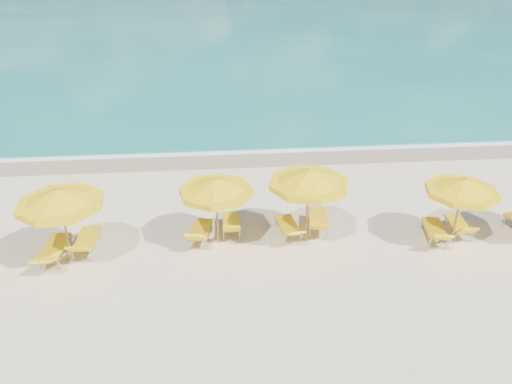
{
  "coord_description": "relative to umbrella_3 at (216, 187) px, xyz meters",
  "views": [
    {
      "loc": [
        -1.3,
        -13.06,
        8.64
      ],
      "look_at": [
        0.0,
        1.5,
        1.2
      ],
      "focal_mm": 35.0,
      "sensor_mm": 36.0,
      "label": 1
    }
  ],
  "objects": [
    {
      "name": "ground_plane",
      "position": [
        1.3,
        -0.42,
        -1.98
      ],
      "size": [
        120.0,
        120.0,
        0.0
      ],
      "primitive_type": "plane",
      "color": "beige"
    },
    {
      "name": "ocean",
      "position": [
        1.3,
        47.58,
        -1.98
      ],
      "size": [
        120.0,
        80.0,
        0.3
      ],
      "primitive_type": "cube",
      "color": "#147468",
      "rests_on": "ground"
    },
    {
      "name": "wet_sand_band",
      "position": [
        1.3,
        6.98,
        -1.98
      ],
      "size": [
        120.0,
        2.6,
        0.01
      ],
      "primitive_type": "cube",
      "color": "tan",
      "rests_on": "ground"
    },
    {
      "name": "foam_line",
      "position": [
        1.3,
        7.78,
        -1.98
      ],
      "size": [
        120.0,
        1.2,
        0.03
      ],
      "primitive_type": "cube",
      "color": "white",
      "rests_on": "ground"
    },
    {
      "name": "whitecap_near",
      "position": [
        -4.7,
        16.58,
        -1.98
      ],
      "size": [
        14.0,
        0.36,
        0.05
      ],
      "primitive_type": "cube",
      "color": "white",
      "rests_on": "ground"
    },
    {
      "name": "whitecap_far",
      "position": [
        9.3,
        23.58,
        -1.98
      ],
      "size": [
        18.0,
        0.3,
        0.05
      ],
      "primitive_type": "cube",
      "color": "white",
      "rests_on": "ground"
    },
    {
      "name": "umbrella_2",
      "position": [
        -4.4,
        -0.64,
        0.14
      ],
      "size": [
        3.07,
        3.07,
        2.48
      ],
      "rotation": [
        0.0,
        0.0,
        -0.3
      ],
      "color": "tan",
      "rests_on": "ground"
    },
    {
      "name": "umbrella_3",
      "position": [
        0.0,
        0.0,
        0.0
      ],
      "size": [
        2.59,
        2.59,
        2.32
      ],
      "rotation": [
        0.0,
        0.0,
        -0.14
      ],
      "color": "tan",
      "rests_on": "ground"
    },
    {
      "name": "umbrella_4",
      "position": [
        2.81,
        -0.08,
        0.19
      ],
      "size": [
        2.77,
        2.77,
        2.54
      ],
      "rotation": [
        0.0,
        0.0,
        0.11
      ],
      "color": "tan",
      "rests_on": "ground"
    },
    {
      "name": "umbrella_5",
      "position": [
        7.45,
        -0.58,
        -0.05
      ],
      "size": [
        2.53,
        2.53,
        2.26
      ],
      "rotation": [
        0.0,
        0.0,
        0.15
      ],
      "color": "tan",
      "rests_on": "ground"
    },
    {
      "name": "lounger_2_left",
      "position": [
        -4.91,
        -0.44,
        -1.75
      ],
      "size": [
        0.71,
        1.97,
        0.71
      ],
      "rotation": [
        0.0,
        0.0,
        -0.04
      ],
      "color": "#A5A8AD",
      "rests_on": "ground"
    },
    {
      "name": "lounger_2_right",
      "position": [
        -4.04,
        -0.11,
        -1.74
      ],
      "size": [
        0.69,
        1.89,
        0.87
      ],
      "rotation": [
        0.0,
        0.0,
        -0.03
      ],
      "color": "#A5A8AD",
      "rests_on": "ground"
    },
    {
      "name": "lounger_3_left",
      "position": [
        -0.55,
        0.17,
        -1.76
      ],
      "size": [
        0.86,
        1.79,
        0.84
      ],
      "rotation": [
        0.0,
        0.0,
        -0.17
      ],
      "color": "#A5A8AD",
      "rests_on": "ground"
    },
    {
      "name": "lounger_3_right",
      "position": [
        0.45,
        0.59,
        -1.76
      ],
      "size": [
        0.61,
        1.66,
        0.81
      ],
      "rotation": [
        0.0,
        0.0,
        -0.03
      ],
      "color": "#A5A8AD",
      "rests_on": "ground"
    },
    {
      "name": "lounger_4_left",
      "position": [
        2.28,
        0.23,
        -1.76
      ],
      "size": [
        0.78,
        1.79,
        0.74
      ],
      "rotation": [
        0.0,
        0.0,
        0.13
      ],
      "color": "#A5A8AD",
      "rests_on": "ground"
    },
    {
      "name": "lounger_4_right",
      "position": [
        3.32,
        0.49,
        -1.75
      ],
      "size": [
        0.94,
        1.88,
        0.84
      ],
      "rotation": [
        0.0,
        0.0,
        -0.19
      ],
      "color": "#A5A8AD",
      "rests_on": "ground"
    },
    {
      "name": "lounger_5_left",
      "position": [
        6.91,
        -0.42,
        -1.76
      ],
      "size": [
        0.9,
        1.85,
        0.8
      ],
      "rotation": [
        0.0,
        0.0,
        -0.18
      ],
      "color": "#A5A8AD",
      "rests_on": "ground"
    },
    {
      "name": "lounger_5_right",
      "position": [
        7.83,
        -0.15,
        -1.77
      ],
      "size": [
        0.7,
        1.63,
        0.77
      ],
      "rotation": [
        0.0,
        0.0,
        -0.11
      ],
      "color": "#A5A8AD",
      "rests_on": "ground"
    }
  ]
}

